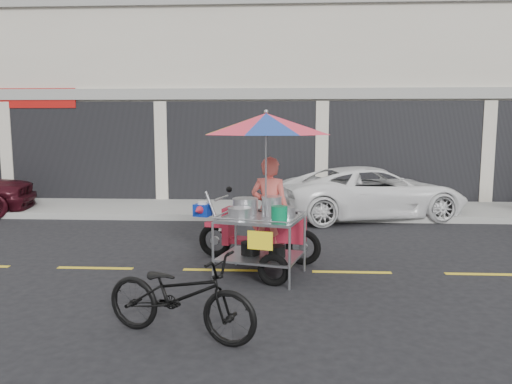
{
  "coord_description": "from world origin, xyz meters",
  "views": [
    {
      "loc": [
        -1.05,
        -7.46,
        2.22
      ],
      "look_at": [
        -1.5,
        0.6,
        1.15
      ],
      "focal_mm": 35.0,
      "sensor_mm": 36.0,
      "label": 1
    }
  ],
  "objects": [
    {
      "name": "ground",
      "position": [
        0.0,
        0.0,
        0.0
      ],
      "size": [
        90.0,
        90.0,
        0.0
      ],
      "primitive_type": "plane",
      "color": "black"
    },
    {
      "name": "sidewalk",
      "position": [
        0.0,
        5.5,
        0.07
      ],
      "size": [
        45.0,
        3.0,
        0.15
      ],
      "primitive_type": "cube",
      "color": "gray",
      "rests_on": "ground"
    },
    {
      "name": "shophouse_block",
      "position": [
        2.82,
        10.59,
        4.24
      ],
      "size": [
        36.0,
        8.11,
        10.4
      ],
      "color": "beige",
      "rests_on": "ground"
    },
    {
      "name": "centerline",
      "position": [
        0.0,
        0.0,
        0.0
      ],
      "size": [
        42.0,
        0.1,
        0.01
      ],
      "primitive_type": "cube",
      "color": "gold",
      "rests_on": "ground"
    },
    {
      "name": "white_pickup",
      "position": [
        1.1,
        4.64,
        0.62
      ],
      "size": [
        4.86,
        3.08,
        1.25
      ],
      "primitive_type": "imported",
      "rotation": [
        0.0,
        0.0,
        1.81
      ],
      "color": "white",
      "rests_on": "ground"
    },
    {
      "name": "near_bicycle",
      "position": [
        -2.13,
        -2.47,
        0.46
      ],
      "size": [
        1.86,
        1.15,
        0.92
      ],
      "primitive_type": "imported",
      "rotation": [
        0.0,
        0.0,
        1.24
      ],
      "color": "black",
      "rests_on": "ground"
    },
    {
      "name": "food_vendor_rig",
      "position": [
        -1.33,
        0.06,
        1.55
      ],
      "size": [
        2.44,
        2.38,
        2.47
      ],
      "rotation": [
        0.0,
        0.0,
        -0.26
      ],
      "color": "black",
      "rests_on": "ground"
    }
  ]
}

